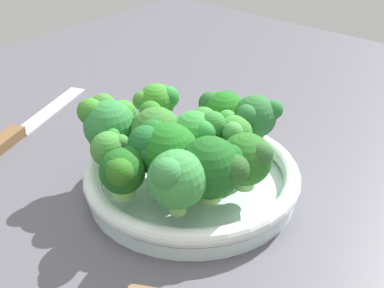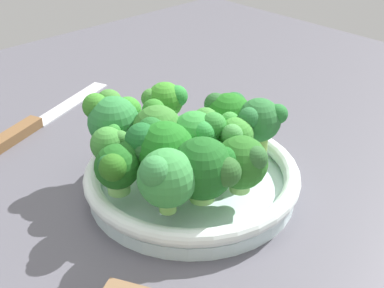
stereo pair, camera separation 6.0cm
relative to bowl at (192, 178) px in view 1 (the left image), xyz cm
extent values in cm
cube|color=#52515A|center=(2.56, -1.48, -3.12)|extent=(130.00, 130.00, 2.50)
cylinder|color=silver|center=(0.00, 0.00, -1.05)|extent=(24.88, 24.88, 1.65)
torus|color=white|center=(0.00, 0.00, 0.79)|extent=(25.92, 25.92, 2.02)
cylinder|color=#87BE50|center=(-2.12, 3.65, 2.92)|extent=(2.51, 2.51, 2.25)
sphere|color=#35762B|center=(-2.12, 3.65, 5.98)|extent=(5.97, 5.97, 5.97)
sphere|color=#236725|center=(-3.28, 2.17, 7.00)|extent=(2.58, 2.58, 2.58)
sphere|color=#2C7723|center=(-1.16, 5.42, 7.59)|extent=(2.80, 2.80, 2.80)
cylinder|color=#78B24C|center=(4.07, 9.49, 3.02)|extent=(1.86, 1.86, 2.44)
sphere|color=#378826|center=(4.07, 9.49, 5.81)|extent=(4.86, 4.86, 4.86)
sphere|color=#3C7E30|center=(2.50, 10.50, 6.22)|extent=(2.63, 2.63, 2.63)
sphere|color=#298532|center=(5.16, 8.36, 6.43)|extent=(2.92, 2.92, 2.92)
cylinder|color=#91C96C|center=(0.48, -7.19, 2.62)|extent=(2.32, 2.32, 1.65)
sphere|color=#26661F|center=(0.48, -7.19, 5.35)|extent=(5.87, 5.87, 5.87)
sphere|color=#19621D|center=(-1.58, -6.95, 6.20)|extent=(3.24, 3.24, 3.24)
sphere|color=#2B5E2B|center=(0.64, -9.02, 6.68)|extent=(2.60, 2.60, 2.60)
cylinder|color=#85B74D|center=(8.02, -3.25, 3.19)|extent=(2.52, 2.52, 2.79)
sphere|color=#276930|center=(8.02, -3.25, 6.32)|extent=(5.33, 5.33, 5.33)
sphere|color=#236D2D|center=(9.42, -4.90, 7.25)|extent=(2.40, 2.40, 2.40)
sphere|color=#256831|center=(6.01, -3.34, 7.29)|extent=(2.62, 2.62, 2.62)
cylinder|color=#8DCE64|center=(-3.72, -5.53, 2.64)|extent=(2.78, 2.78, 1.68)
sphere|color=#1A5A1D|center=(-3.72, -5.53, 5.66)|extent=(6.74, 6.74, 6.74)
sphere|color=#285924|center=(-2.88, -8.11, 6.09)|extent=(3.21, 3.21, 3.21)
sphere|color=#285A1A|center=(-1.62, -4.19, 6.28)|extent=(3.03, 3.03, 3.03)
cylinder|color=#96C971|center=(0.69, 0.21, 2.72)|extent=(2.18, 2.18, 1.85)
sphere|color=#318E36|center=(0.69, 0.21, 5.56)|extent=(5.87, 5.87, 5.87)
sphere|color=#2C8D38|center=(0.43, -1.67, 6.69)|extent=(2.82, 2.82, 2.82)
sphere|color=#3C8333|center=(2.34, 0.42, 6.68)|extent=(3.35, 3.35, 3.35)
sphere|color=#2F8131|center=(1.98, -1.65, 7.10)|extent=(3.07, 3.07, 3.07)
cylinder|color=#8ECF61|center=(-7.78, -4.57, 2.84)|extent=(1.83, 1.83, 2.08)
sphere|color=#378D40|center=(-7.78, -4.57, 5.87)|extent=(6.15, 6.15, 6.15)
sphere|color=#338A3C|center=(-5.26, -4.22, 6.57)|extent=(2.76, 2.76, 2.76)
sphere|color=#358340|center=(-9.47, -4.83, 7.52)|extent=(3.21, 3.21, 3.21)
cylinder|color=#7FB650|center=(6.81, 0.56, 2.74)|extent=(2.01, 2.01, 1.89)
sphere|color=#1D6719|center=(6.81, 0.56, 5.67)|extent=(6.09, 6.09, 6.09)
sphere|color=#265B28|center=(6.12, 2.25, 7.12)|extent=(2.84, 2.84, 2.84)
sphere|color=#1F5C28|center=(8.67, 1.40, 6.58)|extent=(3.07, 3.07, 3.07)
cylinder|color=#8FDB74|center=(-7.74, 5.77, 2.96)|extent=(2.14, 2.14, 2.32)
sphere|color=#3C8733|center=(-7.74, 5.77, 5.43)|extent=(4.04, 4.04, 4.04)
sphere|color=#327E32|center=(-6.87, 6.68, 5.66)|extent=(2.08, 2.08, 2.08)
sphere|color=#3C8034|center=(-6.63, 4.81, 6.05)|extent=(2.03, 2.03, 2.03)
sphere|color=#2E7F2C|center=(-6.48, 6.24, 6.47)|extent=(1.63, 1.63, 1.63)
cylinder|color=#87C65F|center=(4.01, -3.19, 3.09)|extent=(2.36, 2.36, 2.59)
sphere|color=#3B8C31|center=(4.01, -3.19, 5.75)|extent=(4.19, 4.19, 4.19)
sphere|color=#408C3F|center=(2.81, -3.89, 6.61)|extent=(2.50, 2.50, 2.50)
sphere|color=#388F35|center=(4.73, -1.76, 6.56)|extent=(2.44, 2.44, 2.44)
sphere|color=green|center=(5.13, -2.23, 6.11)|extent=(2.15, 2.15, 2.15)
cylinder|color=#96C35C|center=(-4.65, 8.84, 2.88)|extent=(2.51, 2.51, 2.16)
sphere|color=#2C7D3A|center=(-4.65, 8.84, 6.00)|extent=(6.29, 6.29, 6.29)
sphere|color=#368E2A|center=(-2.36, 8.97, 6.72)|extent=(3.40, 3.40, 3.40)
sphere|color=#3D7D2E|center=(-3.67, 10.97, 7.53)|extent=(3.30, 3.30, 3.30)
sphere|color=#378127|center=(-5.69, 10.87, 7.72)|extent=(3.19, 3.19, 3.19)
cylinder|color=#82BF60|center=(-4.51, -0.48, 2.78)|extent=(2.31, 2.31, 1.96)
sphere|color=#1B6A1C|center=(-4.51, -0.48, 5.92)|extent=(6.65, 6.65, 6.65)
sphere|color=#1A5F27|center=(-6.09, 1.42, 7.12)|extent=(3.89, 3.89, 3.89)
sphere|color=#285B2D|center=(-6.14, 0.75, 6.45)|extent=(3.60, 3.60, 3.60)
sphere|color=#1D6023|center=(-4.53, 1.83, 7.49)|extent=(3.17, 3.17, 3.17)
cylinder|color=#82C565|center=(-9.45, 1.71, 2.61)|extent=(2.49, 2.49, 1.63)
sphere|color=#1B5A1A|center=(-9.45, 1.71, 5.05)|extent=(4.97, 4.97, 4.97)
sphere|color=#1C5724|center=(-11.03, 1.16, 6.26)|extent=(2.02, 2.02, 2.02)
sphere|color=#29661B|center=(-10.88, 0.38, 6.18)|extent=(2.92, 2.92, 2.92)
sphere|color=#1B591B|center=(-7.94, 1.68, 6.03)|extent=(2.92, 2.92, 2.92)
cube|color=silver|center=(2.65, 31.53, -1.67)|extent=(16.80, 8.55, 0.40)
camera|label=1|loc=(-39.81, -33.44, 35.13)|focal=48.48mm
camera|label=2|loc=(-35.68, -37.82, 35.13)|focal=48.48mm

